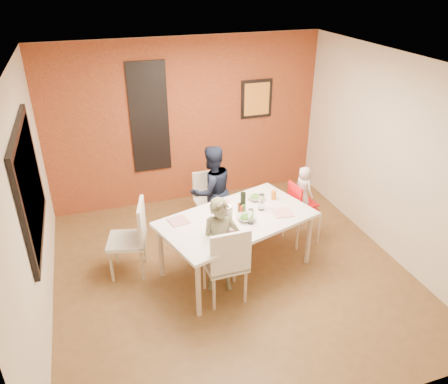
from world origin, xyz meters
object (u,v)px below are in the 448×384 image
object	(u,v)px
chair_left	(133,235)
dining_table	(237,222)
chair_far	(207,197)
wine_bottle	(243,202)
paper_towel_roll	(227,216)
child_near	(220,246)
child_far	(212,191)
chair_near	(227,261)
toddler	(303,188)
high_chair	(300,207)

from	to	relation	value
chair_left	dining_table	bearing A→B (deg)	87.77
chair_far	chair_left	size ratio (longest dim) A/B	0.84
wine_bottle	paper_towel_roll	size ratio (longest dim) A/B	0.94
child_near	child_far	bearing A→B (deg)	89.40
chair_far	child_near	world-z (taller)	child_near
child_far	wine_bottle	world-z (taller)	child_far
paper_towel_roll	dining_table	bearing A→B (deg)	41.22
wine_bottle	dining_table	bearing A→B (deg)	-135.22
chair_near	toddler	size ratio (longest dim) A/B	1.66
toddler	high_chair	bearing A→B (deg)	85.98
high_chair	paper_towel_roll	world-z (taller)	paper_towel_roll
child_far	toddler	world-z (taller)	child_far
toddler	paper_towel_roll	size ratio (longest dim) A/B	2.17
dining_table	chair_near	size ratio (longest dim) A/B	2.07
child_near	toddler	bearing A→B (deg)	36.15
chair_near	paper_towel_roll	distance (m)	0.54
toddler	paper_towel_roll	xyz separation A→B (m)	(-1.30, -0.52, 0.07)
high_chair	paper_towel_roll	bearing A→B (deg)	105.09
child_near	chair_far	bearing A→B (deg)	91.30
chair_far	wine_bottle	xyz separation A→B (m)	(0.16, -1.09, 0.45)
chair_left	child_far	world-z (taller)	child_far
child_far	chair_near	bearing A→B (deg)	66.37
chair_left	toddler	world-z (taller)	toddler
high_chair	child_near	xyz separation A→B (m)	(-1.41, -0.64, 0.06)
dining_table	wine_bottle	world-z (taller)	wine_bottle
child_far	high_chair	bearing A→B (deg)	137.37
dining_table	toddler	xyz separation A→B (m)	(1.12, 0.36, 0.14)
dining_table	paper_towel_roll	size ratio (longest dim) A/B	7.45
chair_far	chair_near	bearing A→B (deg)	-99.20
chair_left	high_chair	xyz separation A→B (m)	(2.36, -0.02, -0.00)
chair_near	child_near	size ratio (longest dim) A/B	0.82
chair_left	wine_bottle	distance (m)	1.47
chair_left	toddler	bearing A→B (deg)	103.70
toddler	chair_near	bearing A→B (deg)	105.89
chair_left	child_near	world-z (taller)	child_near
chair_left	child_near	size ratio (longest dim) A/B	0.81
chair_left	paper_towel_roll	bearing A→B (deg)	78.06
child_far	wine_bottle	size ratio (longest dim) A/B	5.17
chair_near	wine_bottle	size ratio (longest dim) A/B	3.85
high_chair	paper_towel_roll	distance (m)	1.42
dining_table	toddler	bearing A→B (deg)	17.72
child_near	paper_towel_roll	xyz separation A→B (m)	(0.13, 0.13, 0.31)
chair_left	child_far	xyz separation A→B (m)	(1.24, 0.61, 0.12)
child_near	toddler	xyz separation A→B (m)	(1.43, 0.65, 0.24)
chair_near	toddler	xyz separation A→B (m)	(1.43, 0.90, 0.29)
wine_bottle	chair_far	bearing A→B (deg)	98.49
child_near	wine_bottle	xyz separation A→B (m)	(0.44, 0.42, 0.30)
dining_table	high_chair	size ratio (longest dim) A/B	2.27
dining_table	chair_left	bearing A→B (deg)	163.73
chair_far	paper_towel_roll	distance (m)	1.46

